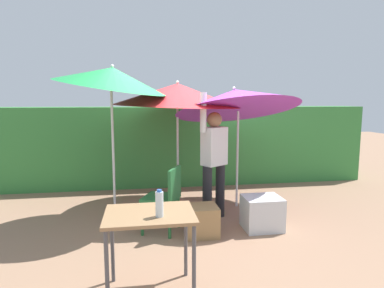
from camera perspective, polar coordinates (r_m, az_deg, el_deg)
name	(u,v)px	position (r m, az deg, el deg)	size (l,w,h in m)	color
ground_plane	(195,219)	(5.02, 0.54, -13.02)	(24.00, 24.00, 0.00)	#937056
hedge_row	(178,145)	(6.93, -2.42, -0.26)	(8.00, 0.70, 1.63)	#38843D
umbrella_rainbow	(178,95)	(5.39, -2.55, 8.58)	(2.10, 2.10, 2.09)	silver
umbrella_orange	(112,78)	(4.84, -13.83, 11.19)	(1.63, 1.60, 2.41)	silver
umbrella_yellow	(236,100)	(5.36, 7.71, 7.59)	(2.04, 2.03, 2.23)	silver
person_vendor	(214,157)	(4.83, 3.87, -2.32)	(0.51, 0.38, 1.88)	black
chair_plastic	(166,195)	(4.43, -4.62, -8.89)	(0.58, 0.58, 0.89)	#236633
cooler_box	(262,213)	(4.71, 12.11, -11.67)	(0.51, 0.44, 0.45)	silver
crate_cardboard	(202,221)	(4.42, 1.69, -13.20)	(0.42, 0.39, 0.39)	#9E7A4C
folding_table	(150,223)	(3.04, -7.36, -13.52)	(0.80, 0.60, 0.77)	#4C4C51
bottle_water	(159,204)	(2.87, -5.70, -10.34)	(0.07, 0.07, 0.24)	silver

